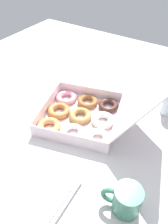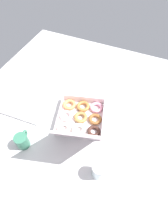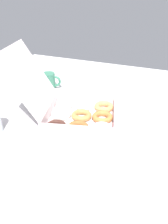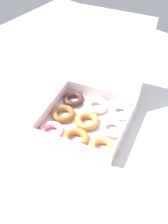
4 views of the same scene
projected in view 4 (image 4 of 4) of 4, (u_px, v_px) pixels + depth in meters
The scene contains 4 objects.
ground_plane at pixel (78, 130), 121.42cm from camera, with size 180.00×180.00×2.00cm, color silver.
donut_box at pixel (90, 113), 121.52cm from camera, with size 43.16×54.36×33.52cm.
glass_jar at pixel (86, 56), 148.30cm from camera, with size 8.37×8.37×11.10cm.
paper_napkin at pixel (71, 196), 98.39cm from camera, with size 12.60×10.71×0.15cm, color white.
Camera 4 is at (55.08, -64.96, 85.85)cm, focal length 50.00 mm.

